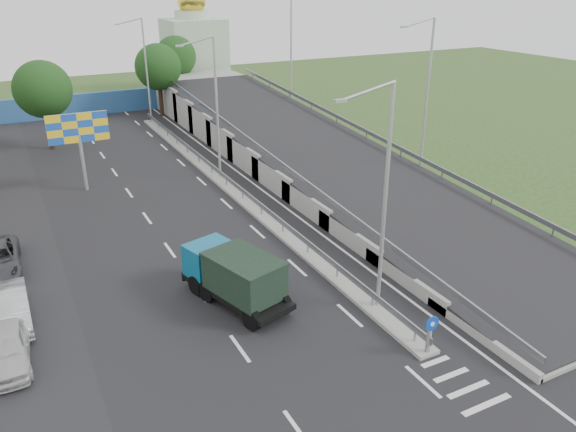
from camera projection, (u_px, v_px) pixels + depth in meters
ground at (466, 388)px, 20.63m from camera, size 160.00×160.00×0.00m
road_surface at (206, 214)px, 35.72m from camera, size 26.00×90.00×0.04m
median at (227, 186)px, 40.21m from camera, size 1.00×44.00×0.20m
overpass_ramp at (318, 150)px, 42.71m from camera, size 10.00×50.00×3.50m
median_guardrail at (226, 177)px, 39.95m from camera, size 0.09×44.00×0.71m
sign_bollard at (430, 334)px, 22.00m from camera, size 0.64×0.23×1.67m
lamp_post_near at (382, 189)px, 23.29m from camera, size 2.74×0.18×10.08m
lamp_post_mid at (214, 101)px, 39.64m from camera, size 2.74×0.18×10.08m
lamp_post_far at (144, 65)px, 55.98m from camera, size 2.74×0.18×10.08m
blue_wall at (97, 103)px, 60.97m from camera, size 30.00×0.50×2.40m
church at (194, 49)px, 71.78m from camera, size 7.00×7.00×13.80m
billboard at (79, 132)px, 38.08m from camera, size 4.00×0.24×5.50m
tree_left_mid at (43, 90)px, 47.08m from camera, size 4.80×4.80×7.60m
tree_median_far at (158, 67)px, 58.66m from camera, size 4.80×4.80×7.60m
tree_ramp_far at (176, 57)px, 66.06m from camera, size 4.80×4.80×7.60m
dump_truck at (234, 275)px, 25.60m from camera, size 3.66×6.15×2.55m
parked_car_a at (5, 347)px, 21.70m from camera, size 2.00×4.45×1.48m
parked_car_b at (10, 309)px, 24.25m from camera, size 1.57×4.43×1.46m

